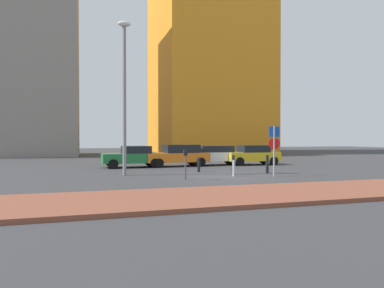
# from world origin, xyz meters

# --- Properties ---
(ground_plane) EXTENTS (120.00, 120.00, 0.00)m
(ground_plane) POSITION_xyz_m (0.00, 0.00, 0.00)
(ground_plane) COLOR #38383A
(sidewalk_brick) EXTENTS (40.00, 3.94, 0.14)m
(sidewalk_brick) POSITION_xyz_m (0.00, -6.64, 0.07)
(sidewalk_brick) COLOR brown
(sidewalk_brick) RESTS_ON ground
(parked_car_green) EXTENTS (4.17, 2.15, 1.49)m
(parked_car_green) POSITION_xyz_m (-3.80, 7.03, 0.77)
(parked_car_green) COLOR #237238
(parked_car_green) RESTS_ON ground
(parked_car_orange) EXTENTS (4.69, 2.15, 1.56)m
(parked_car_orange) POSITION_xyz_m (-0.57, 7.07, 0.81)
(parked_car_orange) COLOR orange
(parked_car_orange) RESTS_ON ground
(parked_car_white) EXTENTS (4.56, 1.95, 1.45)m
(parked_car_white) POSITION_xyz_m (2.34, 7.43, 0.78)
(parked_car_white) COLOR white
(parked_car_white) RESTS_ON ground
(parked_car_yellow) EXTENTS (4.09, 2.16, 1.49)m
(parked_car_yellow) POSITION_xyz_m (5.25, 6.82, 0.78)
(parked_car_yellow) COLOR gold
(parked_car_yellow) RESTS_ON ground
(parking_sign_post) EXTENTS (0.59, 0.19, 2.66)m
(parking_sign_post) POSITION_xyz_m (2.52, -1.09, 1.67)
(parking_sign_post) COLOR gray
(parking_sign_post) RESTS_ON ground
(parking_meter) EXTENTS (0.18, 0.14, 1.46)m
(parking_meter) POSITION_xyz_m (-2.37, -1.20, 0.94)
(parking_meter) COLOR #4C4C51
(parking_meter) RESTS_ON ground
(street_lamp) EXTENTS (0.70, 0.36, 8.34)m
(street_lamp) POSITION_xyz_m (-4.95, 1.80, 4.81)
(street_lamp) COLOR gray
(street_lamp) RESTS_ON ground
(traffic_bollard_near) EXTENTS (0.17, 0.17, 1.05)m
(traffic_bollard_near) POSITION_xyz_m (3.07, 0.62, 0.52)
(traffic_bollard_near) COLOR black
(traffic_bollard_near) RESTS_ON ground
(traffic_bollard_mid) EXTENTS (0.15, 0.15, 1.07)m
(traffic_bollard_mid) POSITION_xyz_m (0.83, 0.37, 0.53)
(traffic_bollard_mid) COLOR black
(traffic_bollard_mid) RESTS_ON ground
(traffic_bollard_far) EXTENTS (0.17, 0.17, 0.85)m
(traffic_bollard_far) POSITION_xyz_m (-0.51, 2.41, 0.43)
(traffic_bollard_far) COLOR black
(traffic_bollard_far) RESTS_ON ground
(traffic_bollard_edge) EXTENTS (0.14, 0.14, 0.85)m
(traffic_bollard_edge) POSITION_xyz_m (0.53, -0.38, 0.43)
(traffic_bollard_edge) COLOR #B7B7BC
(traffic_bollard_edge) RESTS_ON ground
(building_colorful_midrise) EXTENTS (14.67, 16.77, 30.05)m
(building_colorful_midrise) POSITION_xyz_m (10.33, 31.75, 15.02)
(building_colorful_midrise) COLOR orange
(building_colorful_midrise) RESTS_ON ground
(building_under_construction) EXTENTS (11.29, 10.96, 24.63)m
(building_under_construction) POSITION_xyz_m (-13.34, 28.05, 12.31)
(building_under_construction) COLOR gray
(building_under_construction) RESTS_ON ground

